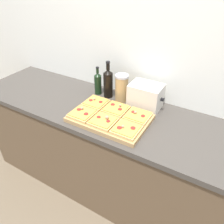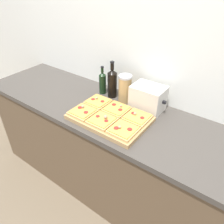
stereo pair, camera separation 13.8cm
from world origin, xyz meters
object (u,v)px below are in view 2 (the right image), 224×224
object	(u,v)px
wine_bottle	(112,83)
toaster_oven	(148,98)
grain_jar_tall	(125,88)
cutting_board	(110,118)
olive_oil_bottle	(103,82)

from	to	relation	value
wine_bottle	toaster_oven	size ratio (longest dim) A/B	1.17
grain_jar_tall	cutting_board	bearing A→B (deg)	-77.84
cutting_board	toaster_oven	world-z (taller)	toaster_oven
wine_bottle	toaster_oven	world-z (taller)	wine_bottle
olive_oil_bottle	toaster_oven	xyz separation A→B (m)	(0.44, -0.00, -0.00)
wine_bottle	grain_jar_tall	bearing A→B (deg)	0.00
grain_jar_tall	toaster_oven	xyz separation A→B (m)	(0.21, -0.00, -0.02)
cutting_board	toaster_oven	xyz separation A→B (m)	(0.15, 0.29, 0.08)
toaster_oven	wine_bottle	bearing A→B (deg)	179.86
olive_oil_bottle	toaster_oven	size ratio (longest dim) A/B	0.92
olive_oil_bottle	wine_bottle	xyz separation A→B (m)	(0.10, 0.00, 0.03)
wine_bottle	grain_jar_tall	world-z (taller)	wine_bottle
cutting_board	wine_bottle	size ratio (longest dim) A/B	1.78
cutting_board	toaster_oven	distance (m)	0.34
cutting_board	olive_oil_bottle	size ratio (longest dim) A/B	2.26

